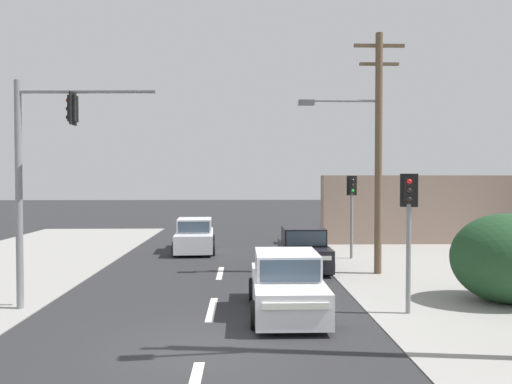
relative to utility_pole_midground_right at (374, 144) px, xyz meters
The scene contains 11 objects.
ground_plane 10.54m from the utility_pole_midground_right, 125.77° to the right, with size 140.00×140.00×0.00m, color #28282B.
lane_dash_mid 8.60m from the utility_pole_midground_right, 139.80° to the right, with size 0.20×2.40×0.01m, color silver.
lane_dash_far 7.23m from the utility_pole_midground_right, behind, with size 0.20×2.40×0.01m, color silver.
utility_pole_midground_right is the anchor object (origin of this frame).
traffic_signal_mast 11.04m from the utility_pole_midground_right, 155.62° to the right, with size 3.69×0.44×6.00m.
pedestal_signal_right_kerb 5.78m from the utility_pole_midground_right, 95.72° to the right, with size 0.43×0.31×3.56m.
pedestal_signal_far_median 4.06m from the utility_pole_midground_right, 90.93° to the left, with size 0.44×0.30×3.56m.
shopfront_wall_far 10.37m from the utility_pole_midground_right, 56.69° to the left, with size 12.00×1.00×3.60m, color gray.
sedan_receding_far 7.37m from the utility_pole_midground_right, 125.30° to the right, with size 1.89×4.24×1.56m.
sedan_oncoming_mid 4.79m from the utility_pole_midground_right, 151.76° to the left, with size 1.92×4.25×1.56m.
sedan_crossing_left 9.85m from the utility_pole_midground_right, 140.51° to the left, with size 2.08×4.32×1.56m.
Camera 1 is at (0.80, -10.04, 3.44)m, focal length 35.00 mm.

